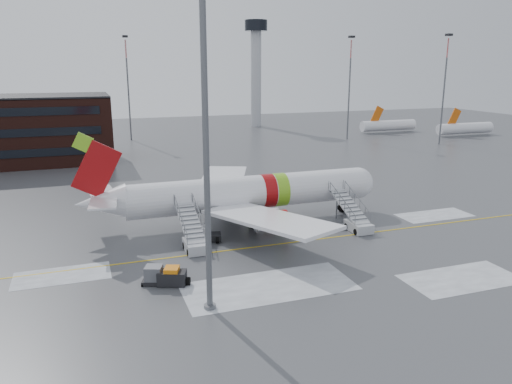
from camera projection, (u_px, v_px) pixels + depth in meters
name	position (u px, v px, depth m)	size (l,w,h in m)	color
ground	(288.00, 239.00, 51.84)	(260.00, 260.00, 0.00)	#494C4F
airliner	(242.00, 194.00, 56.64)	(35.03, 32.97, 11.18)	white
airstair_fwd	(355.00, 220.00, 54.78)	(2.05, 7.70, 3.48)	#B3B5BA
airstair_aft	(194.00, 238.00, 48.94)	(2.05, 7.70, 3.48)	#B3B4BA
pushback_tug	(206.00, 235.00, 51.08)	(3.04, 2.53, 1.59)	black
uld_container	(154.00, 275.00, 41.18)	(2.23, 1.94, 1.53)	black
baggage_tractor	(172.00, 277.00, 40.94)	(3.13, 2.09, 1.54)	black
light_mast_near	(205.00, 107.00, 33.48)	(1.20, 1.20, 28.93)	#595B60
control_tower	(256.00, 61.00, 143.69)	(6.40, 6.40, 30.00)	#B2B5BA
light_mast_far_ne	(350.00, 81.00, 118.63)	(1.20, 1.20, 24.25)	#595B60
light_mast_far_n	(128.00, 82.00, 117.10)	(1.20, 1.20, 24.25)	#595B60
light_mast_far_e	(445.00, 82.00, 111.00)	(1.20, 1.20, 24.25)	#595B60
distant_aircraft	(412.00, 134.00, 130.49)	(35.00, 18.00, 8.00)	#D8590C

